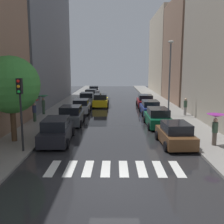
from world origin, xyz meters
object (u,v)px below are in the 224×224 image
(parked_car_right_nearest, at_px, (175,135))
(lamp_post_right, at_px, (170,73))
(parked_car_left_second, at_px, (71,116))
(parked_car_left_sixth, at_px, (94,91))
(parked_car_left_fifth, at_px, (91,94))
(parked_car_right_fourth, at_px, (145,101))
(parked_car_right_third, at_px, (150,108))
(parked_car_left_fourth, at_px, (87,99))
(traffic_light_left_corner, at_px, (20,99))
(pedestrian_near_tree, at_px, (43,100))
(street_tree_left, at_px, (11,85))
(pedestrian_by_kerb, at_px, (215,122))
(pedestrian_foreground, at_px, (185,106))
(parked_car_left_third, at_px, (81,106))
(taxi_midroad, at_px, (101,101))
(pedestrian_far_side, at_px, (34,106))
(parked_car_right_second, at_px, (158,118))
(parked_car_left_nearest, at_px, (57,131))

(parked_car_right_nearest, height_order, lamp_post_right, lamp_post_right)
(parked_car_left_second, bearing_deg, parked_car_left_sixth, -0.78)
(parked_car_left_fifth, bearing_deg, parked_car_left_second, -177.93)
(parked_car_right_nearest, bearing_deg, parked_car_right_fourth, -2.62)
(parked_car_right_third, bearing_deg, parked_car_left_fourth, 44.55)
(parked_car_left_fourth, height_order, traffic_light_left_corner, traffic_light_left_corner)
(parked_car_left_fourth, relative_size, traffic_light_left_corner, 1.03)
(pedestrian_near_tree, bearing_deg, street_tree_left, 13.06)
(pedestrian_near_tree, bearing_deg, lamp_post_right, 96.31)
(pedestrian_by_kerb, bearing_deg, parked_car_left_sixth, -25.83)
(parked_car_left_sixth, bearing_deg, pedestrian_foreground, -155.36)
(parked_car_left_second, xyz_separation_m, lamp_post_right, (9.46, 3.73, 3.67))
(parked_car_left_third, xyz_separation_m, taxi_midroad, (1.91, 4.97, 0.04))
(pedestrian_by_kerb, bearing_deg, pedestrian_far_side, 18.41)
(parked_car_left_fifth, height_order, parked_car_right_second, parked_car_right_second)
(parked_car_left_nearest, bearing_deg, parked_car_left_sixth, -2.79)
(parked_car_left_third, distance_m, street_tree_left, 12.78)
(street_tree_left, bearing_deg, parked_car_right_fourth, 56.95)
(parked_car_right_nearest, height_order, parked_car_right_third, parked_car_right_nearest)
(parked_car_left_nearest, bearing_deg, parked_car_left_fourth, -3.01)
(parked_car_left_second, distance_m, taxi_midroad, 11.23)
(pedestrian_foreground, bearing_deg, parked_car_left_sixth, 69.17)
(parked_car_right_nearest, distance_m, pedestrian_far_side, 13.30)
(parked_car_left_nearest, xyz_separation_m, traffic_light_left_corner, (-1.48, -2.46, 2.50))
(pedestrian_near_tree, bearing_deg, parked_car_left_second, 49.08)
(parked_car_right_nearest, xyz_separation_m, parked_car_right_third, (-0.13, 11.43, -0.01))
(parked_car_left_fourth, bearing_deg, parked_car_left_second, 178.53)
(parked_car_left_third, bearing_deg, pedestrian_near_tree, 114.09)
(parked_car_left_nearest, bearing_deg, taxi_midroad, -9.82)
(parked_car_right_third, bearing_deg, street_tree_left, 135.62)
(lamp_post_right, bearing_deg, taxi_midroad, 135.39)
(parked_car_right_nearest, relative_size, parked_car_right_second, 0.91)
(parked_car_right_nearest, relative_size, pedestrian_far_side, 2.07)
(parked_car_left_sixth, xyz_separation_m, street_tree_left, (-2.91, -31.32, 3.15))
(pedestrian_by_kerb, bearing_deg, parked_car_left_nearest, 40.22)
(taxi_midroad, relative_size, pedestrian_by_kerb, 2.20)
(parked_car_left_fifth, bearing_deg, lamp_post_right, -146.40)
(pedestrian_by_kerb, height_order, lamp_post_right, lamp_post_right)
(parked_car_right_fourth, relative_size, traffic_light_left_corner, 1.04)
(parked_car_left_nearest, relative_size, traffic_light_left_corner, 1.13)
(parked_car_right_third, bearing_deg, pedestrian_by_kerb, -168.44)
(parked_car_left_fifth, relative_size, parked_car_right_nearest, 1.15)
(parked_car_left_nearest, bearing_deg, street_tree_left, 93.62)
(parked_car_right_third, height_order, pedestrian_far_side, pedestrian_far_side)
(parked_car_left_fourth, xyz_separation_m, taxi_midroad, (1.98, -1.73, -0.02))
(parked_car_left_fifth, relative_size, traffic_light_left_corner, 1.10)
(parked_car_left_fourth, xyz_separation_m, parked_car_right_second, (7.54, -13.53, -0.02))
(parked_car_right_second, xyz_separation_m, pedestrian_foreground, (3.60, 4.61, 0.32))
(parked_car_left_fifth, height_order, parked_car_right_third, parked_car_left_fifth)
(parked_car_left_nearest, xyz_separation_m, pedestrian_foreground, (11.27, 9.46, 0.30))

